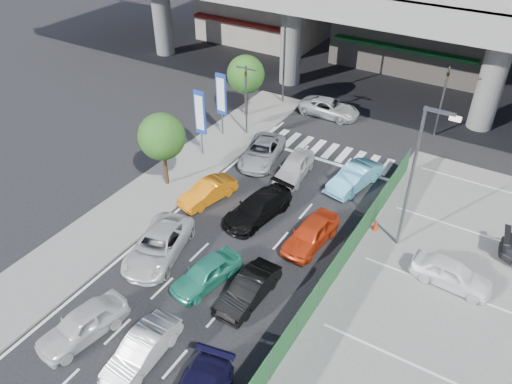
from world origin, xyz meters
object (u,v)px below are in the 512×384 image
Objects in this scene: sedan_white_front_mid at (294,167)px; kei_truck_front_right at (354,177)px; street_lamp_right at (417,169)px; hatch_white_back_mid at (142,350)px; tree_far at (246,74)px; sedan_black_mid at (258,207)px; sedan_white_mid_left at (158,246)px; wagon_silver_front_left at (262,152)px; taxi_orange_right at (311,233)px; street_lamp_left at (287,46)px; tree_near at (162,137)px; traffic_cone at (376,224)px; signboard_near at (200,114)px; traffic_light_left at (246,84)px; van_white_back_left at (83,324)px; taxi_teal_mid at (206,273)px; traffic_light_right at (446,84)px; signboard_far at (221,96)px; taxi_orange_left at (208,192)px; parked_sedan_white at (452,274)px; hatch_black_mid_right at (249,289)px.

sedan_white_front_mid is 0.97× the size of kei_truck_front_right.
street_lamp_right reaches higher than hatch_white_back_mid.
tree_far reaches higher than sedan_black_mid.
sedan_white_mid_left is 1.05× the size of wagon_silver_front_left.
sedan_white_mid_left is (-3.53, 5.21, 0.05)m from hatch_white_back_mid.
street_lamp_left is at bearing 127.49° from taxi_orange_right.
traffic_cone is at bearing 11.05° from tree_near.
signboard_near is at bearing -178.24° from sedan_white_front_mid.
signboard_near is at bearing -104.02° from traffic_light_left.
hatch_white_back_mid is (6.54, -18.48, -3.30)m from traffic_light_left.
tree_near is 1.19× the size of van_white_back_left.
sedan_white_mid_left is at bearing -106.80° from sedan_black_mid.
traffic_light_right is at bearing 86.99° from taxi_teal_mid.
sedan_black_mid is (-6.00, -14.87, -3.26)m from traffic_light_right.
traffic_light_right reaches higher than signboard_far.
hatch_white_back_mid is (-5.16, -25.48, -3.30)m from traffic_light_right.
taxi_orange_left is (-0.67, 5.25, -0.08)m from sedan_white_mid_left.
hatch_white_back_mid is 10.64m from sedan_black_mid.
sedan_white_mid_left is 1.19× the size of kei_truck_front_right.
hatch_white_back_mid is at bearing 142.41° from parked_sedan_white.
traffic_light_left is 1.93m from signboard_far.
hatch_white_back_mid is at bearing -74.76° from street_lamp_left.
van_white_back_left reaches higher than parked_sedan_white.
taxi_orange_left is (2.47, -14.02, -4.16)m from street_lamp_left.
signboard_near is 13.16m from traffic_cone.
traffic_cone is at bearing 65.40° from hatch_white_back_mid.
taxi_teal_mid reaches higher than hatch_black_mid_right.
sedan_white_front_mid is at bearing -29.62° from traffic_light_left.
tree_near is 11.85m from kei_truck_front_right.
hatch_black_mid_right is at bearing -79.49° from sedan_white_front_mid.
taxi_teal_mid is at bearing -91.86° from kei_truck_front_right.
street_lamp_right is 4.67m from traffic_cone.
signboard_near reaches higher than wagon_silver_front_left.
street_lamp_left is 4.04m from tree_far.
street_lamp_right is at bearing -29.34° from kei_truck_front_right.
hatch_white_back_mid is at bearing 17.18° from van_white_back_left.
sedan_black_mid is at bearing 107.12° from taxi_teal_mid.
street_lamp_left reaches higher than sedan_black_mid.
van_white_back_left reaches higher than hatch_white_back_mid.
traffic_light_left is 1.24× the size of kei_truck_front_right.
sedan_black_mid is (2.69, 5.40, -0.01)m from sedan_white_mid_left.
street_lamp_left is 14.08m from tree_near.
sedan_white_front_mid is at bearing 105.84° from taxi_teal_mid.
traffic_light_left is at bearing 120.07° from taxi_orange_left.
traffic_light_left is 1.08× the size of tree_near.
tree_far is (-14.97, 8.50, -1.38)m from street_lamp_right.
tree_far reaches higher than signboard_far.
street_lamp_right reaches higher than sedan_black_mid.
tree_near reaches higher than hatch_white_back_mid.
street_lamp_right is at bearing 34.33° from taxi_orange_right.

